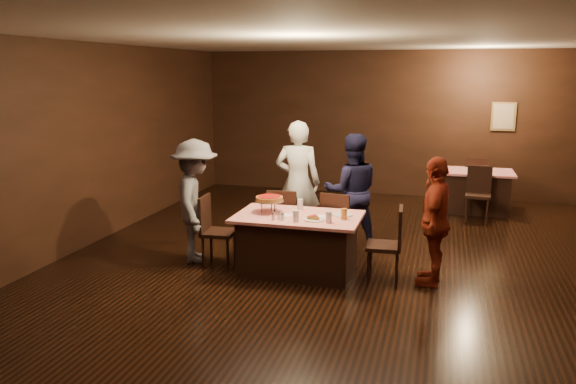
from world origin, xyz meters
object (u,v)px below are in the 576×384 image
(chair_end_left, at_px, (219,231))
(chair_far_right, at_px, (339,225))
(back_table, at_px, (476,191))
(chair_back_near, at_px, (478,194))
(chair_far_left, at_px, (284,221))
(glass_back, at_px, (300,204))
(pizza_stand, at_px, (269,199))
(glass_front_left, at_px, (296,216))
(diner_red_shirt, at_px, (435,221))
(diner_grey_knit, at_px, (195,201))
(diner_white_jacket, at_px, (298,182))
(diner_navy_hoodie, at_px, (352,191))
(chair_end_right, at_px, (384,244))
(chair_back_far, at_px, (475,181))
(glass_amber, at_px, (344,214))
(glass_front_right, at_px, (329,217))
(plate_empty, at_px, (343,215))
(main_table, at_px, (298,244))

(chair_end_left, bearing_deg, chair_far_right, -68.17)
(back_table, relative_size, chair_back_near, 1.37)
(chair_far_left, xyz_separation_m, glass_back, (0.35, -0.45, 0.37))
(pizza_stand, bearing_deg, glass_front_left, -37.87)
(chair_far_right, relative_size, diner_red_shirt, 0.60)
(diner_grey_knit, relative_size, glass_back, 12.05)
(diner_red_shirt, bearing_deg, glass_front_left, -72.31)
(back_table, height_order, glass_front_left, glass_front_left)
(diner_white_jacket, height_order, diner_navy_hoodie, diner_white_jacket)
(chair_far_right, distance_m, diner_grey_knit, 2.02)
(pizza_stand, bearing_deg, chair_far_left, 90.00)
(chair_end_right, xyz_separation_m, chair_back_far, (1.27, 4.66, 0.00))
(chair_end_left, bearing_deg, glass_amber, -96.42)
(diner_red_shirt, relative_size, pizza_stand, 4.18)
(diner_navy_hoodie, bearing_deg, chair_back_far, -135.46)
(back_table, xyz_separation_m, diner_white_jacket, (-2.72, -2.75, 0.55))
(glass_back, bearing_deg, glass_front_right, -47.73)
(chair_far_left, xyz_separation_m, diner_navy_hoodie, (0.88, 0.52, 0.37))
(plate_empty, bearing_deg, chair_end_left, -174.81)
(back_table, distance_m, chair_end_left, 5.34)
(diner_navy_hoodie, bearing_deg, glass_front_left, 58.35)
(glass_front_left, bearing_deg, chair_back_far, 64.90)
(main_table, xyz_separation_m, pizza_stand, (-0.40, 0.05, 0.57))
(chair_back_near, relative_size, diner_grey_knit, 0.56)
(glass_back, bearing_deg, diner_red_shirt, -7.18)
(chair_far_left, xyz_separation_m, chair_end_right, (1.50, -0.75, 0.00))
(plate_empty, xyz_separation_m, glass_front_right, (-0.10, -0.40, 0.06))
(chair_far_right, height_order, chair_back_near, same)
(plate_empty, bearing_deg, pizza_stand, -173.99)
(back_table, distance_m, glass_back, 4.50)
(back_table, distance_m, diner_navy_hoodie, 3.40)
(glass_front_right, bearing_deg, chair_end_right, 21.04)
(back_table, height_order, plate_empty, plate_empty)
(diner_grey_knit, xyz_separation_m, glass_back, (1.42, 0.20, -0.00))
(chair_end_right, relative_size, glass_back, 6.79)
(diner_red_shirt, relative_size, plate_empty, 6.35)
(main_table, bearing_deg, diner_grey_knit, 176.27)
(chair_end_left, relative_size, glass_amber, 6.79)
(chair_far_left, height_order, chair_end_right, same)
(diner_navy_hoodie, distance_m, glass_back, 1.11)
(diner_red_shirt, bearing_deg, plate_empty, -88.81)
(chair_back_near, bearing_deg, chair_back_far, 94.39)
(chair_end_right, relative_size, diner_grey_knit, 0.56)
(diner_white_jacket, bearing_deg, plate_empty, 123.73)
(main_table, relative_size, glass_back, 11.43)
(diner_white_jacket, bearing_deg, pizza_stand, 83.48)
(glass_front_right, distance_m, glass_back, 0.74)
(chair_far_left, relative_size, chair_end_left, 1.00)
(main_table, distance_m, diner_red_shirt, 1.75)
(chair_far_left, distance_m, glass_front_right, 1.36)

